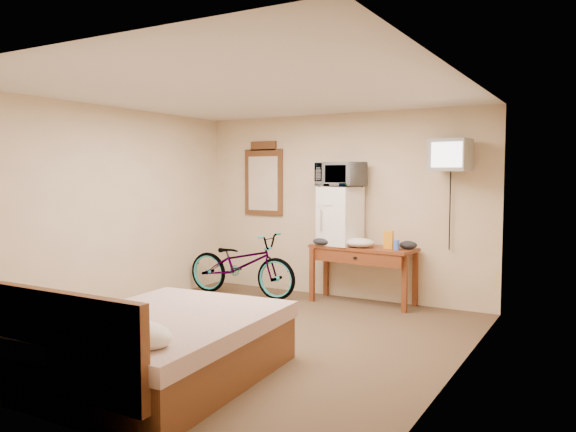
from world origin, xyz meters
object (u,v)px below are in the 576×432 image
object	(u,v)px
bicycle	(242,264)
crt_television	(451,155)
bed	(158,346)
microwave	(340,174)
mini_fridge	(340,216)
wall_mirror	(264,179)
desk	(362,256)
blue_cup	(396,245)

from	to	relation	value
bicycle	crt_television	bearing A→B (deg)	-84.30
crt_television	bed	bearing A→B (deg)	-113.41
microwave	bed	distance (m)	3.68
mini_fridge	crt_television	size ratio (longest dim) A/B	1.33
bicycle	bed	xyz separation A→B (m)	(1.27, -3.02, -0.15)
microwave	wall_mirror	world-z (taller)	wall_mirror
crt_television	wall_mirror	bearing A→B (deg)	174.84
bed	desk	bearing A→B (deg)	83.74
bed	crt_television	bearing A→B (deg)	66.59
mini_fridge	crt_television	bearing A→B (deg)	-0.47
mini_fridge	bed	bearing A→B (deg)	-90.74
microwave	crt_television	world-z (taller)	crt_television
crt_television	bicycle	bearing A→B (deg)	-172.19
microwave	blue_cup	size ratio (longest dim) A/B	4.71
crt_television	microwave	bearing A→B (deg)	179.53
bicycle	wall_mirror	bearing A→B (deg)	0.70
desk	mini_fridge	xyz separation A→B (m)	(-0.33, 0.03, 0.50)
crt_television	wall_mirror	size ratio (longest dim) A/B	0.54
bicycle	desk	bearing A→B (deg)	-79.94
desk	blue_cup	size ratio (longest dim) A/B	11.35
mini_fridge	blue_cup	world-z (taller)	mini_fridge
desk	bed	xyz separation A→B (m)	(-0.37, -3.38, -0.34)
desk	blue_cup	distance (m)	0.53
microwave	wall_mirror	xyz separation A→B (m)	(-1.34, 0.24, -0.07)
blue_cup	crt_television	xyz separation A→B (m)	(0.61, 0.10, 1.09)
microwave	crt_television	bearing A→B (deg)	11.91
crt_television	bicycle	xyz separation A→B (m)	(-2.74, -0.38, -1.46)
microwave	blue_cup	world-z (taller)	microwave
microwave	crt_television	xyz separation A→B (m)	(1.43, -0.01, 0.23)
mini_fridge	crt_television	world-z (taller)	crt_television
crt_television	bicycle	distance (m)	3.13
blue_cup	bed	world-z (taller)	bed
crt_television	wall_mirror	xyz separation A→B (m)	(-2.77, 0.25, -0.30)
microwave	mini_fridge	bearing A→B (deg)	-111.31
desk	crt_television	distance (m)	1.68
mini_fridge	bed	distance (m)	3.51
desk	bed	bearing A→B (deg)	-96.26
microwave	blue_cup	bearing A→B (deg)	4.45
desk	crt_television	bearing A→B (deg)	1.18
desk	bicycle	xyz separation A→B (m)	(-1.64, -0.35, -0.19)
desk	microwave	bearing A→B (deg)	173.97
wall_mirror	bed	world-z (taller)	wall_mirror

